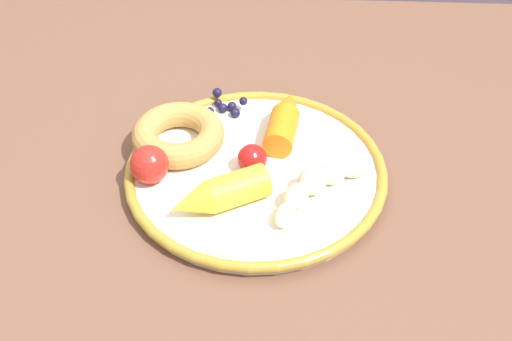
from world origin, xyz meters
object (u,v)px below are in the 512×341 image
at_px(plate, 256,172).
at_px(blueberry_pile, 223,106).
at_px(tomato_near, 149,164).
at_px(donut, 179,133).
at_px(carrot_orange, 284,119).
at_px(banana, 316,185).
at_px(tomato_mid, 252,159).
at_px(carrot_yellow, 219,194).
at_px(dining_table, 272,213).

height_order(plate, blueberry_pile, blueberry_pile).
bearing_deg(tomato_near, donut, -109.92).
distance_m(carrot_orange, tomato_near, 0.17).
xyz_separation_m(carrot_orange, donut, (0.12, 0.03, -0.00)).
relative_size(banana, donut, 1.02).
bearing_deg(tomato_near, tomato_mid, -169.29).
distance_m(plate, carrot_yellow, 0.07).
height_order(plate, banana, banana).
height_order(dining_table, carrot_yellow, carrot_yellow).
height_order(banana, tomato_mid, tomato_mid).
relative_size(banana, tomato_mid, 3.30).
bearing_deg(banana, blueberry_pile, -51.71).
bearing_deg(donut, blueberry_pile, -125.97).
bearing_deg(blueberry_pile, dining_table, 134.02).
relative_size(banana, carrot_yellow, 0.98).
xyz_separation_m(tomato_near, tomato_mid, (-0.11, -0.02, -0.00)).
bearing_deg(banana, donut, -26.09).
height_order(dining_table, blueberry_pile, blueberry_pile).
relative_size(tomato_near, tomato_mid, 1.30).
bearing_deg(plate, carrot_orange, -112.37).
bearing_deg(donut, carrot_orange, -166.59).
height_order(carrot_orange, tomato_near, tomato_near).
xyz_separation_m(plate, blueberry_pile, (0.05, -0.11, 0.01)).
bearing_deg(carrot_yellow, carrot_orange, -116.45).
height_order(blueberry_pile, tomato_mid, tomato_mid).
distance_m(banana, tomato_near, 0.18).
bearing_deg(carrot_orange, carrot_yellow, 63.55).
bearing_deg(donut, dining_table, 178.52).
height_order(dining_table, banana, banana).
bearing_deg(blueberry_pile, carrot_orange, 155.30).
bearing_deg(plate, tomato_mid, -12.44).
relative_size(carrot_yellow, tomato_near, 2.60).
relative_size(donut, tomato_near, 2.50).
bearing_deg(banana, dining_table, -57.75).
xyz_separation_m(dining_table, carrot_yellow, (0.05, 0.10, 0.13)).
bearing_deg(banana, tomato_mid, -26.50).
bearing_deg(carrot_yellow, blueberry_pile, -86.54).
distance_m(banana, blueberry_pile, 0.18).
relative_size(dining_table, tomato_mid, 37.42).
distance_m(tomato_near, tomato_mid, 0.11).
relative_size(dining_table, donut, 11.56).
relative_size(banana, blueberry_pile, 1.90).
height_order(carrot_yellow, tomato_near, tomato_near).
height_order(dining_table, tomato_near, tomato_near).
bearing_deg(tomato_mid, blueberry_pile, -68.66).
height_order(plate, carrot_orange, carrot_orange).
xyz_separation_m(banana, carrot_yellow, (0.10, 0.03, 0.01)).
bearing_deg(tomato_mid, carrot_yellow, 62.45).
bearing_deg(tomato_near, banana, 175.60).
bearing_deg(carrot_orange, tomato_mid, 64.50).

